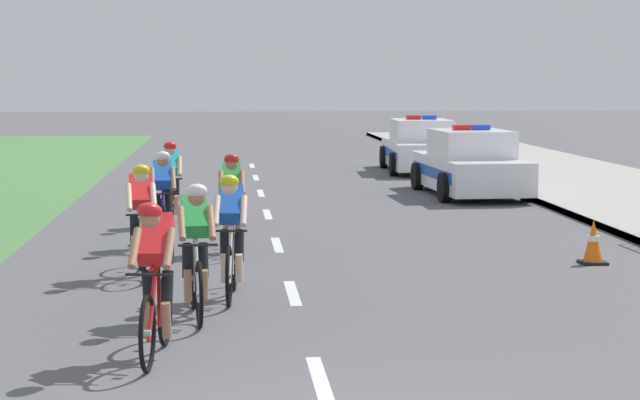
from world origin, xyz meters
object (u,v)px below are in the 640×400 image
(police_car_nearest, at_px, (470,165))
(cyclist_second, at_px, (196,248))
(cyclist_fifth, at_px, (232,201))
(cyclist_seventh, at_px, (171,182))
(cyclist_lead, at_px, (156,277))
(cyclist_sixth, at_px, (163,197))
(police_car_second, at_px, (421,148))
(cyclist_third, at_px, (231,234))
(traffic_cone_mid, at_px, (593,242))
(cyclist_fourth, at_px, (141,218))

(police_car_nearest, bearing_deg, cyclist_second, -114.98)
(cyclist_fifth, height_order, cyclist_seventh, same)
(cyclist_lead, distance_m, cyclist_seventh, 9.63)
(cyclist_sixth, bearing_deg, police_car_second, 64.45)
(cyclist_third, distance_m, police_car_nearest, 12.68)
(cyclist_second, xyz_separation_m, cyclist_sixth, (-0.64, 5.32, 0.00))
(cyclist_seventh, xyz_separation_m, police_car_nearest, (6.47, 4.66, -0.11))
(cyclist_second, bearing_deg, cyclist_fifth, 84.74)
(cyclist_second, relative_size, cyclist_sixth, 1.00)
(police_car_second, bearing_deg, police_car_nearest, -89.99)
(traffic_cone_mid, bearing_deg, police_car_nearest, 88.32)
(police_car_nearest, distance_m, police_car_second, 6.34)
(cyclist_second, relative_size, traffic_cone_mid, 2.69)
(cyclist_seventh, bearing_deg, cyclist_second, -85.39)
(police_car_second, bearing_deg, traffic_cone_mid, -90.99)
(cyclist_lead, height_order, cyclist_fifth, same)
(cyclist_sixth, bearing_deg, police_car_nearest, 48.06)
(police_car_second, bearing_deg, cyclist_lead, -106.65)
(cyclist_fourth, distance_m, police_car_second, 17.46)
(cyclist_seventh, relative_size, police_car_second, 0.39)
(police_car_nearest, height_order, police_car_second, same)
(cyclist_sixth, distance_m, police_car_second, 15.02)
(cyclist_sixth, distance_m, cyclist_seventh, 2.55)
(cyclist_sixth, height_order, traffic_cone_mid, cyclist_sixth)
(cyclist_seventh, bearing_deg, traffic_cone_mid, -37.05)
(cyclist_fourth, bearing_deg, cyclist_lead, -84.12)
(cyclist_lead, distance_m, cyclist_sixth, 7.08)
(cyclist_sixth, relative_size, traffic_cone_mid, 2.69)
(cyclist_second, bearing_deg, police_car_nearest, 65.02)
(cyclist_third, bearing_deg, cyclist_fourth, 125.92)
(cyclist_fourth, bearing_deg, cyclist_third, -54.08)
(cyclist_lead, distance_m, cyclist_fifth, 6.45)
(cyclist_fifth, height_order, police_car_second, police_car_second)
(cyclist_second, height_order, cyclist_sixth, same)
(cyclist_fifth, bearing_deg, cyclist_second, -95.26)
(cyclist_third, height_order, police_car_nearest, police_car_nearest)
(cyclist_lead, bearing_deg, police_car_nearest, 66.64)
(cyclist_second, distance_m, traffic_cone_mid, 6.43)
(cyclist_lead, relative_size, cyclist_fourth, 1.00)
(cyclist_second, xyz_separation_m, cyclist_fourth, (-0.79, 2.72, 0.00))
(traffic_cone_mid, bearing_deg, cyclist_third, -157.79)
(cyclist_fourth, bearing_deg, cyclist_sixth, 86.71)
(police_car_nearest, relative_size, traffic_cone_mid, 6.99)
(cyclist_lead, distance_m, police_car_nearest, 15.56)
(cyclist_lead, relative_size, cyclist_seventh, 1.00)
(cyclist_sixth, bearing_deg, traffic_cone_mid, -18.92)
(police_car_nearest, bearing_deg, cyclist_fourth, -124.06)
(cyclist_second, bearing_deg, cyclist_fourth, 106.25)
(cyclist_lead, xyz_separation_m, police_car_second, (6.17, 20.63, -0.11))
(cyclist_third, bearing_deg, cyclist_second, -110.13)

